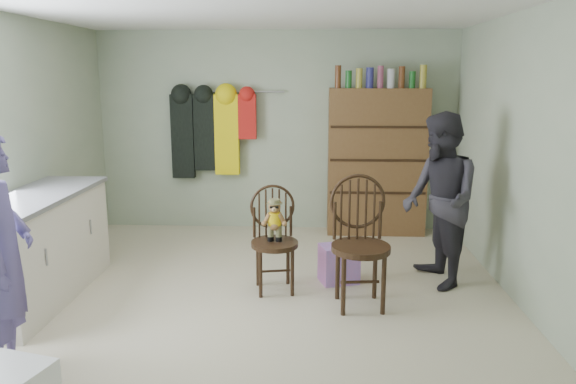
{
  "coord_description": "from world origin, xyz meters",
  "views": [
    {
      "loc": [
        0.48,
        -4.61,
        1.96
      ],
      "look_at": [
        0.25,
        0.2,
        0.95
      ],
      "focal_mm": 35.0,
      "sensor_mm": 36.0,
      "label": 1
    }
  ],
  "objects_px": {
    "chair_front": "(274,231)",
    "chair_far": "(360,237)",
    "dresser": "(377,161)",
    "counter": "(37,248)"
  },
  "relations": [
    {
      "from": "chair_front",
      "to": "chair_far",
      "type": "relative_size",
      "value": 0.86
    },
    {
      "from": "chair_front",
      "to": "dresser",
      "type": "distance_m",
      "value": 2.3
    },
    {
      "from": "chair_far",
      "to": "dresser",
      "type": "xyz_separation_m",
      "value": [
        0.38,
        2.28,
        0.31
      ]
    },
    {
      "from": "counter",
      "to": "chair_far",
      "type": "bearing_deg",
      "value": 0.34
    },
    {
      "from": "chair_front",
      "to": "dresser",
      "type": "xyz_separation_m",
      "value": [
        1.13,
        1.97,
        0.36
      ]
    },
    {
      "from": "counter",
      "to": "chair_front",
      "type": "xyz_separation_m",
      "value": [
        2.07,
        0.33,
        0.09
      ]
    },
    {
      "from": "chair_far",
      "to": "counter",
      "type": "bearing_deg",
      "value": 174.54
    },
    {
      "from": "chair_far",
      "to": "dresser",
      "type": "relative_size",
      "value": 0.54
    },
    {
      "from": "counter",
      "to": "chair_far",
      "type": "height_order",
      "value": "chair_far"
    },
    {
      "from": "chair_far",
      "to": "dresser",
      "type": "height_order",
      "value": "dresser"
    }
  ]
}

